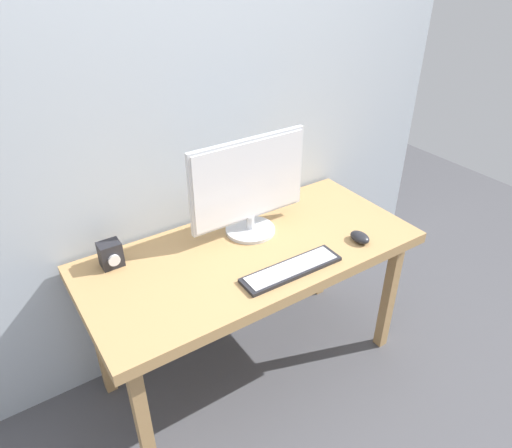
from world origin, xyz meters
TOP-DOWN VIEW (x-y plane):
  - ground_plane at (0.00, 0.00)m, footprint 6.00×6.00m
  - wall_back at (0.00, 0.38)m, footprint 2.80×0.04m
  - desk at (0.00, 0.00)m, footprint 1.47×0.68m
  - monitor at (0.07, 0.13)m, footprint 0.57×0.23m
  - keyboard_primary at (0.05, -0.22)m, footprint 0.44×0.12m
  - mouse at (0.43, -0.21)m, footprint 0.07×0.10m
  - audio_controller at (-0.54, 0.22)m, footprint 0.09×0.08m

SIDE VIEW (x-z plane):
  - ground_plane at x=0.00m, z-range 0.00..0.00m
  - desk at x=0.00m, z-range 0.29..1.02m
  - keyboard_primary at x=0.05m, z-range 0.72..0.74m
  - mouse at x=0.43m, z-range 0.72..0.77m
  - audio_controller at x=-0.54m, z-range 0.72..0.83m
  - monitor at x=0.07m, z-range 0.73..1.17m
  - wall_back at x=0.00m, z-range 0.00..3.00m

